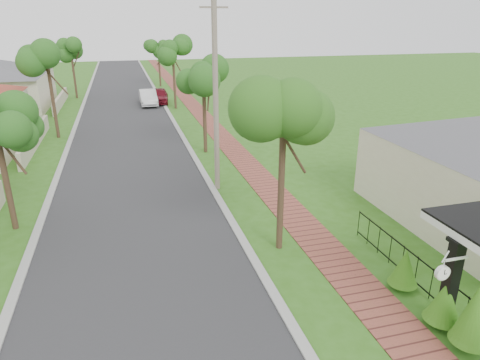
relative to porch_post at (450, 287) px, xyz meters
name	(u,v)px	position (x,y,z in m)	size (l,w,h in m)	color
ground	(268,329)	(-4.55, 1.00, -1.12)	(160.00, 160.00, 0.00)	#306016
road	(128,140)	(-7.55, 21.00, -1.12)	(7.00, 120.00, 0.02)	#28282B
kerb_right	(182,136)	(-3.90, 21.00, -1.12)	(0.30, 120.00, 0.10)	#9E9E99
kerb_left	(69,144)	(-11.20, 21.00, -1.12)	(0.30, 120.00, 0.10)	#9E9E99
sidewalk	(219,134)	(-1.30, 21.00, -1.12)	(1.50, 120.00, 0.03)	brown
porch_post	(450,287)	(0.00, 0.00, 0.00)	(0.48, 0.48, 2.52)	black
picket_fence	(431,283)	(0.35, 1.00, -0.59)	(0.03, 8.02, 1.00)	black
street_trees	(121,61)	(-7.42, 27.84, 3.42)	(10.70, 37.65, 5.89)	#382619
hedge_row	(464,313)	(-0.10, -0.68, -0.27)	(0.83, 4.93, 2.20)	#206414
parked_car_red	(159,96)	(-4.21, 33.98, -0.42)	(1.64, 4.09, 1.39)	maroon
parked_car_white	(148,98)	(-5.29, 33.21, -0.42)	(1.48, 4.23, 1.40)	white
near_tree	(284,117)	(-2.78, 4.93, 3.54)	(2.27, 2.27, 5.84)	#382619
utility_pole	(216,99)	(-3.65, 11.00, 3.14)	(1.20, 0.24, 8.40)	gray
station_clock	(444,272)	(-0.67, -0.40, 0.83)	(0.85, 0.13, 0.54)	white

